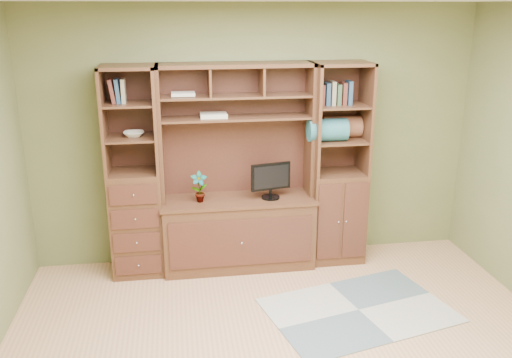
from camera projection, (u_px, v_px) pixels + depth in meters
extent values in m
cube|color=olive|center=(255.00, 136.00, 5.50)|extent=(4.50, 0.04, 2.60)
cube|color=#4D2D1B|center=(238.00, 170.00, 5.30)|extent=(1.54, 0.53, 2.05)
cube|color=#4D2D1B|center=(134.00, 174.00, 5.19)|extent=(0.50, 0.45, 2.05)
cube|color=#4D2D1B|center=(338.00, 165.00, 5.48)|extent=(0.55, 0.45, 2.05)
cube|color=gray|center=(359.00, 310.00, 4.77)|extent=(1.75, 1.37, 0.01)
cube|color=black|center=(271.00, 174.00, 5.33)|extent=(0.44, 0.26, 0.50)
imported|color=#A35E37|center=(199.00, 187.00, 5.25)|extent=(0.16, 0.11, 0.30)
cube|color=beige|center=(214.00, 115.00, 5.19)|extent=(0.26, 0.19, 0.04)
imported|color=silver|center=(134.00, 134.00, 5.08)|extent=(0.19, 0.19, 0.05)
cube|color=#2B6771|center=(327.00, 130.00, 5.30)|extent=(0.38, 0.22, 0.22)
cube|color=brown|center=(341.00, 127.00, 5.45)|extent=(0.39, 0.22, 0.22)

